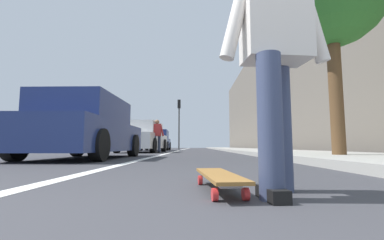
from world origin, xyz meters
name	(u,v)px	position (x,y,z in m)	size (l,w,h in m)	color
ground_plane	(194,154)	(10.00, 0.00, 0.00)	(80.00, 80.00, 0.00)	#38383D
lane_stripe_white	(181,150)	(20.00, 1.10, 0.00)	(52.00, 0.16, 0.01)	silver
sidewalk_curb	(242,150)	(18.00, -3.42, 0.06)	(52.00, 3.20, 0.12)	#9E9B93
building_facade	(265,96)	(22.00, -6.21, 4.74)	(40.00, 1.20, 9.48)	#675F55
skateboard	(219,177)	(1.04, -0.24, 0.09)	(0.86, 0.29, 0.11)	red
skater_person	(275,43)	(0.89, -0.59, 0.94)	(0.48, 0.72, 1.64)	#384260
parked_car_near	(86,129)	(5.58, 2.60, 0.71)	(4.23, 1.92, 1.48)	navy
parked_car_mid	(143,138)	(12.24, 2.59, 0.73)	(4.55, 2.03, 1.50)	silver
parked_car_far	(156,141)	(18.38, 2.86, 0.70)	(4.49, 2.13, 1.47)	navy
traffic_light	(179,115)	(23.35, 1.50, 3.20)	(0.33, 0.28, 4.66)	#2D2D2D
pedestrian_distant	(157,134)	(11.13, 1.70, 0.87)	(0.43, 0.66, 1.52)	#384260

